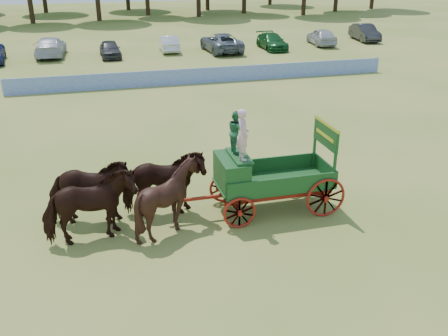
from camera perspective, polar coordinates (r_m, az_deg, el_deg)
ground at (r=18.87m, az=13.67°, el=-3.12°), size 160.00×160.00×0.00m
horse_lead_left at (r=15.59m, az=-15.10°, el=-4.39°), size 2.93×1.67×2.34m
horse_lead_right at (r=16.57m, az=-15.17°, el=-2.66°), size 2.97×1.84×2.34m
horse_wheel_left at (r=15.69m, az=-6.34°, el=-3.45°), size 2.40×2.21×2.34m
horse_wheel_right at (r=16.68m, az=-6.94°, el=-1.79°), size 2.85×1.46×2.34m
farm_dray at (r=16.63m, az=3.45°, el=-0.12°), size 6.00×2.00×3.81m
sponsor_banner at (r=34.41m, az=-1.96°, el=10.54°), size 26.00×0.08×1.05m
parked_cars at (r=45.29m, az=-9.86°, el=13.69°), size 46.62×7.67×1.64m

